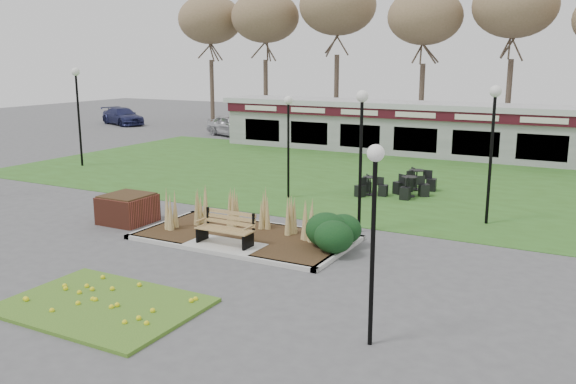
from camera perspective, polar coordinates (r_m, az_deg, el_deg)
The scene contains 19 objects.
ground at distance 17.39m, azimuth -6.20°, elevation -5.42°, with size 100.00×100.00×0.00m, color #515154.
lawn at distance 27.81m, azimuth 7.86°, elevation 1.31°, with size 34.00×16.00×0.02m, color #345F1E.
flower_bed at distance 14.05m, azimuth -16.99°, elevation -10.01°, with size 4.20×3.00×0.16m.
planting_bed at distance 17.74m, azimuth -0.35°, elevation -3.74°, with size 6.75×3.40×1.27m.
park_bench at distance 17.42m, azimuth -5.78°, elevation -3.36°, with size 1.70×0.66×0.93m.
brick_planter at distance 20.69m, azimuth -14.78°, elevation -1.50°, with size 1.50×1.50×0.95m.
food_pavilion at distance 35.09m, azimuth 12.51°, elevation 5.85°, with size 24.60×3.40×2.90m.
tree_backdrop at distance 42.78m, azimuth 16.04°, elevation 16.04°, with size 47.24×5.24×10.36m.
lamp_post_near_left at distance 18.54m, azimuth 6.88°, elevation 5.78°, with size 0.36×0.36×4.38m.
lamp_post_near_right at distance 11.05m, azimuth 8.06°, elevation -0.87°, with size 0.32×0.32×3.82m.
lamp_post_mid_right at distance 23.17m, azimuth 0.03°, elevation 6.36°, with size 0.33×0.33×3.92m.
lamp_post_far_right at distance 20.40m, azimuth 18.65°, elevation 6.04°, with size 0.37×0.37×4.48m.
lamp_post_far_left at distance 32.01m, azimuth -19.12°, elevation 8.58°, with size 0.40×0.40×4.86m.
bistro_set_b at distance 24.25m, azimuth 7.67°, elevation 0.30°, with size 1.25×1.37×0.73m.
bistro_set_c at distance 24.20m, azimuth 11.28°, elevation 0.20°, with size 1.50×1.32×0.79m.
bistro_set_d at distance 25.51m, azimuth 11.93°, elevation 0.82°, with size 1.43×1.54×0.83m.
car_silver at distance 42.67m, azimuth -5.28°, elevation 6.21°, with size 1.74×4.33×1.48m, color #BBBAC0.
car_black at distance 45.19m, azimuth 2.82°, elevation 6.55°, with size 1.50×4.31×1.42m, color black.
car_blue at distance 51.79m, azimuth -15.22°, elevation 6.85°, with size 1.92×4.73×1.37m, color navy.
Camera 1 is at (9.42, -13.62, 5.30)m, focal length 38.00 mm.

